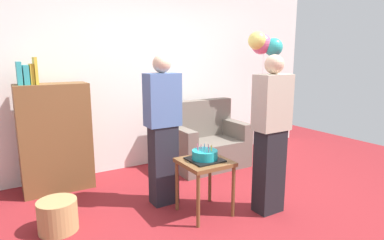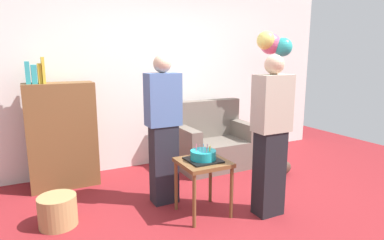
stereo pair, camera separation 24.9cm
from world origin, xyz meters
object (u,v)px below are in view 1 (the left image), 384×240
Objects in this scene: person_holding_cake at (271,134)px; balloon_bunch at (264,44)px; birthday_cake at (205,156)px; wicker_basket at (58,216)px; bookshelf at (55,137)px; side_table at (205,168)px; person_blowing_candles at (163,130)px; handbag at (276,166)px; couch at (206,143)px.

person_holding_cake is 0.83× the size of balloon_bunch.
birthday_cake reaches higher than wicker_basket.
bookshelf is 1.88m from side_table.
person_blowing_candles is (0.95, -1.00, 0.17)m from bookshelf.
bookshelf reaches higher than handbag.
balloon_bunch is at bearing 31.35° from birthday_cake.
wicker_basket is at bearing 163.02° from birthday_cake.
wicker_basket is (-1.37, 0.42, -0.34)m from side_table.
person_blowing_candles is 5.82× the size of handbag.
side_table is at bearing 37.75° from birthday_cake.
birthday_cake is at bearing -16.98° from wicker_basket.
balloon_bunch is at bearing -138.28° from person_holding_cake.
side_table is at bearing -124.32° from couch.
couch is 1.45m from person_blowing_candles.
balloon_bunch is at bearing 68.63° from handbag.
person_blowing_candles is 1.31m from wicker_basket.
person_blowing_candles is at bearing -179.06° from handbag.
person_holding_cake is 1.40m from handbag.
couch is 1.71m from balloon_bunch.
person_holding_cake is at bearing -26.93° from side_table.
person_holding_cake reaches higher than couch.
side_table is at bearing -148.65° from balloon_bunch.
couch is at bearing 55.68° from birthday_cake.
wicker_basket is at bearing -156.87° from person_blowing_candles.
handbag is at bearing -19.70° from bookshelf.
bookshelf is 2.79× the size of side_table.
person_blowing_candles reaches higher than bookshelf.
couch is 1.54m from birthday_cake.
wicker_basket is at bearing -178.89° from handbag.
person_holding_cake is at bearing -20.16° from wicker_basket.
birthday_cake is 0.20× the size of person_holding_cake.
wicker_basket is 3.57m from balloon_bunch.
bookshelf is at bearing 155.24° from person_blowing_candles.
couch is 2.38m from wicker_basket.
couch is 0.56× the size of balloon_bunch.
side_table is at bearing -162.61° from handbag.
bookshelf is 2.51m from person_holding_cake.
person_holding_cake reaches higher than bookshelf.
bookshelf is 4.45× the size of wicker_basket.
person_blowing_candles reaches higher than side_table.
couch is at bearing 20.51° from wicker_basket.
person_blowing_candles is (-0.25, 0.44, 0.21)m from birthday_cake.
person_blowing_candles is at bearing -143.90° from couch.
handbag is at bearing -49.57° from couch.
person_holding_cake is 2.20m from wicker_basket.
side_table is 0.76m from person_holding_cake.
birthday_cake is 2.35m from balloon_bunch.
couch is 0.69× the size of bookshelf.
person_holding_cake is (0.60, -0.31, 0.34)m from side_table.
balloon_bunch is (2.94, -0.38, 1.12)m from bookshelf.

